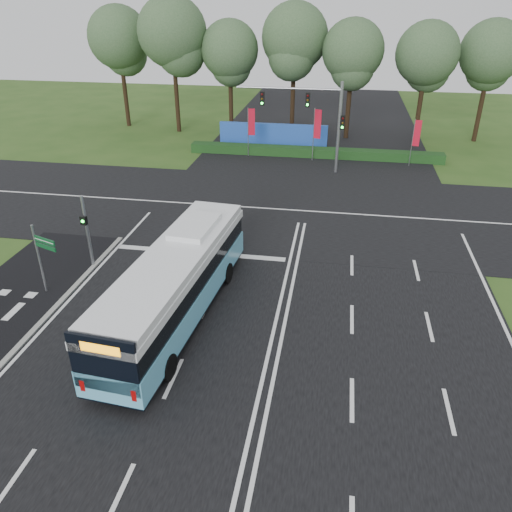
% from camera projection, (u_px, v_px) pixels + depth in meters
% --- Properties ---
extents(ground, '(120.00, 120.00, 0.00)m').
position_uv_depth(ground, '(278.00, 313.00, 22.55)').
color(ground, '#2C4E1A').
rests_on(ground, ground).
extents(road_main, '(20.00, 120.00, 0.04)m').
position_uv_depth(road_main, '(278.00, 312.00, 22.54)').
color(road_main, black).
rests_on(road_main, ground).
extents(road_cross, '(120.00, 14.00, 0.05)m').
position_uv_depth(road_cross, '(301.00, 211.00, 33.00)').
color(road_cross, black).
rests_on(road_cross, ground).
extents(kerb_strip, '(0.25, 18.00, 0.12)m').
position_uv_depth(kerb_strip, '(36.00, 328.00, 21.41)').
color(kerb_strip, gray).
rests_on(kerb_strip, ground).
extents(city_bus, '(3.55, 12.24, 3.46)m').
position_uv_depth(city_bus, '(176.00, 284.00, 21.44)').
color(city_bus, '#5FB8DD').
rests_on(city_bus, ground).
extents(pedestrian_signal, '(0.35, 0.44, 3.96)m').
position_uv_depth(pedestrian_signal, '(87.00, 229.00, 25.34)').
color(pedestrian_signal, gray).
rests_on(pedestrian_signal, ground).
extents(street_sign, '(1.31, 0.55, 3.55)m').
position_uv_depth(street_sign, '(42.00, 252.00, 22.92)').
color(street_sign, gray).
rests_on(street_sign, ground).
extents(banner_flag_left, '(0.61, 0.18, 4.21)m').
position_uv_depth(banner_flag_left, '(251.00, 125.00, 42.82)').
color(banner_flag_left, gray).
rests_on(banner_flag_left, ground).
extents(banner_flag_mid, '(0.63, 0.26, 4.45)m').
position_uv_depth(banner_flag_mid, '(317.00, 127.00, 41.45)').
color(banner_flag_mid, gray).
rests_on(banner_flag_mid, ground).
extents(banner_flag_right, '(0.58, 0.10, 3.91)m').
position_uv_depth(banner_flag_right, '(416.00, 136.00, 40.28)').
color(banner_flag_right, gray).
rests_on(banner_flag_right, ground).
extents(traffic_light_gantry, '(8.41, 0.28, 7.00)m').
position_uv_depth(traffic_light_gantry, '(316.00, 113.00, 38.20)').
color(traffic_light_gantry, gray).
rests_on(traffic_light_gantry, ground).
extents(hedge, '(22.00, 1.20, 0.80)m').
position_uv_depth(hedge, '(314.00, 152.00, 43.71)').
color(hedge, '#173915').
rests_on(hedge, ground).
extents(blue_hoarding, '(10.00, 0.30, 2.20)m').
position_uv_depth(blue_hoarding, '(273.00, 135.00, 46.15)').
color(blue_hoarding, '#214EB4').
rests_on(blue_hoarding, ground).
extents(eucalyptus_row, '(41.57, 8.05, 12.81)m').
position_uv_depth(eucalyptus_row, '(278.00, 43.00, 47.09)').
color(eucalyptus_row, black).
rests_on(eucalyptus_row, ground).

